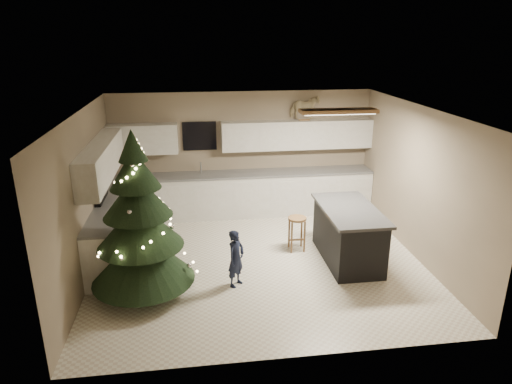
# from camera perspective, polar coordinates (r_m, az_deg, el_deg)

# --- Properties ---
(ground_plane) EXTENTS (5.50, 5.50, 0.00)m
(ground_plane) POSITION_cam_1_polar(r_m,az_deg,el_deg) (7.96, 0.35, -8.67)
(ground_plane) COLOR silver
(room_shell) EXTENTS (5.52, 5.02, 2.61)m
(room_shell) POSITION_cam_1_polar(r_m,az_deg,el_deg) (7.31, 0.55, 3.56)
(room_shell) COLOR gray
(room_shell) RESTS_ON ground_plane
(cabinetry) EXTENTS (5.50, 3.20, 2.00)m
(cabinetry) POSITION_cam_1_polar(r_m,az_deg,el_deg) (9.11, -6.80, 0.08)
(cabinetry) COLOR silver
(cabinetry) RESTS_ON ground_plane
(island) EXTENTS (0.90, 1.70, 0.95)m
(island) POSITION_cam_1_polar(r_m,az_deg,el_deg) (7.98, 11.44, -5.17)
(island) COLOR black
(island) RESTS_ON ground_plane
(bar_stool) EXTENTS (0.33, 0.33, 0.63)m
(bar_stool) POSITION_cam_1_polar(r_m,az_deg,el_deg) (8.21, 5.15, -4.20)
(bar_stool) COLOR brown
(bar_stool) RESTS_ON ground_plane
(christmas_tree) EXTENTS (1.57, 1.52, 2.51)m
(christmas_tree) POSITION_cam_1_polar(r_m,az_deg,el_deg) (6.83, -14.32, -4.63)
(christmas_tree) COLOR #3F2816
(christmas_tree) RESTS_ON ground_plane
(toddler) EXTENTS (0.39, 0.40, 0.92)m
(toddler) POSITION_cam_1_polar(r_m,az_deg,el_deg) (7.07, -2.52, -8.29)
(toddler) COLOR #161D34
(toddler) RESTS_ON ground_plane
(rocking_horse) EXTENTS (0.60, 0.30, 0.51)m
(rocking_horse) POSITION_cam_1_polar(r_m,az_deg,el_deg) (9.68, 6.10, 10.45)
(rocking_horse) COLOR brown
(rocking_horse) RESTS_ON cabinetry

